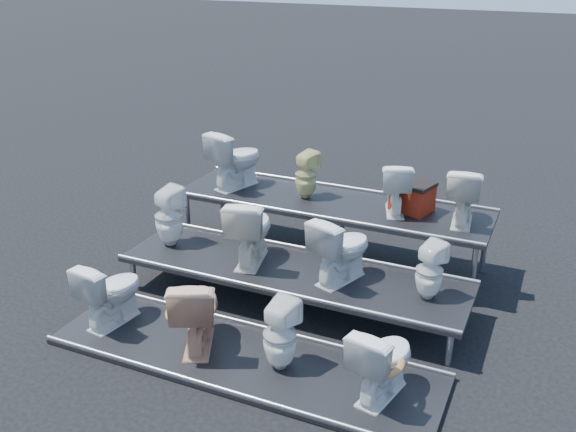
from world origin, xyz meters
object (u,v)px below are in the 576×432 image
at_px(toilet_5, 250,229).
at_px(toilet_6, 341,248).
at_px(toilet_0, 111,291).
at_px(toilet_9, 306,175).
at_px(toilet_8, 236,159).
at_px(toilet_3, 383,360).
at_px(toilet_10, 396,187).
at_px(toilet_11, 464,195).
at_px(toilet_4, 169,216).
at_px(toilet_7, 430,271).
at_px(toilet_2, 280,335).
at_px(red_crate, 412,198).
at_px(toilet_1, 196,310).

bearing_deg(toilet_5, toilet_6, 167.89).
height_order(toilet_0, toilet_9, toilet_9).
relative_size(toilet_8, toilet_9, 1.27).
distance_m(toilet_3, toilet_6, 1.63).
bearing_deg(toilet_9, toilet_0, 85.72).
relative_size(toilet_10, toilet_11, 0.93).
relative_size(toilet_4, toilet_7, 1.18).
distance_m(toilet_2, toilet_9, 2.82).
distance_m(toilet_2, red_crate, 2.85).
height_order(toilet_4, red_crate, toilet_4).
relative_size(toilet_0, toilet_5, 0.93).
distance_m(toilet_9, toilet_10, 1.23).
bearing_deg(toilet_9, red_crate, -153.51).
bearing_deg(toilet_7, toilet_11, -70.95).
bearing_deg(toilet_8, toilet_0, 103.74).
xyz_separation_m(toilet_3, toilet_8, (-2.94, 2.60, 0.82)).
relative_size(toilet_3, toilet_11, 1.06).
height_order(toilet_5, toilet_10, toilet_10).
bearing_deg(toilet_6, toilet_1, 68.87).
xyz_separation_m(toilet_3, red_crate, (-0.44, 2.72, 0.58)).
height_order(toilet_3, red_crate, red_crate).
distance_m(toilet_8, toilet_10, 2.30).
height_order(toilet_7, toilet_8, toilet_8).
relative_size(toilet_3, toilet_8, 0.95).
xyz_separation_m(toilet_9, toilet_11, (2.08, 0.00, 0.04)).
bearing_deg(toilet_9, toilet_10, -158.20).
xyz_separation_m(toilet_4, toilet_11, (3.42, 1.30, 0.38)).
height_order(toilet_1, toilet_8, toilet_8).
bearing_deg(toilet_8, toilet_3, 156.76).
bearing_deg(toilet_10, toilet_9, -18.35).
bearing_deg(toilet_6, toilet_5, 20.13).
height_order(toilet_1, toilet_10, toilet_10).
height_order(toilet_2, toilet_6, toilet_6).
height_order(toilet_5, red_crate, toilet_5).
distance_m(toilet_0, toilet_3, 3.14).
distance_m(toilet_4, toilet_11, 3.68).
relative_size(toilet_3, toilet_7, 1.18).
relative_size(toilet_9, red_crate, 1.36).
height_order(toilet_8, toilet_11, toilet_8).
xyz_separation_m(toilet_10, toilet_11, (0.85, 0.00, 0.02)).
height_order(toilet_5, toilet_8, toilet_8).
bearing_deg(toilet_9, toilet_6, 148.85).
relative_size(toilet_3, toilet_10, 1.14).
xyz_separation_m(toilet_0, toilet_11, (3.35, 2.60, 0.77)).
bearing_deg(toilet_7, toilet_3, 107.77).
bearing_deg(toilet_2, toilet_8, -43.42).
xyz_separation_m(toilet_5, toilet_6, (1.16, 0.00, -0.02)).
relative_size(toilet_1, toilet_8, 1.04).
distance_m(toilet_6, toilet_10, 1.37).
relative_size(toilet_2, toilet_4, 0.98).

